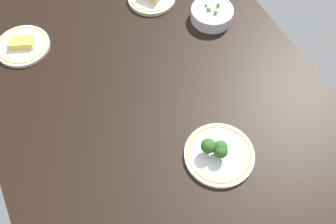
# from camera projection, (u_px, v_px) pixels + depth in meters

# --- Properties ---
(dining_table) EXTENTS (1.51, 1.06, 0.04)m
(dining_table) POSITION_uv_depth(u_px,v_px,m) (168.00, 119.00, 1.26)
(dining_table) COLOR black
(dining_table) RESTS_ON ground
(plate_cheese) EXTENTS (0.19, 0.19, 0.04)m
(plate_cheese) POSITION_uv_depth(u_px,v_px,m) (22.00, 45.00, 1.38)
(plate_cheese) COLOR silver
(plate_cheese) RESTS_ON dining_table
(bowl_peas) EXTENTS (0.16, 0.16, 0.06)m
(bowl_peas) POSITION_uv_depth(u_px,v_px,m) (212.00, 14.00, 1.44)
(bowl_peas) COLOR silver
(bowl_peas) RESTS_ON dining_table
(plate_broccoli) EXTENTS (0.21, 0.21, 0.08)m
(plate_broccoli) POSITION_uv_depth(u_px,v_px,m) (218.00, 153.00, 1.16)
(plate_broccoli) COLOR silver
(plate_broccoli) RESTS_ON dining_table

